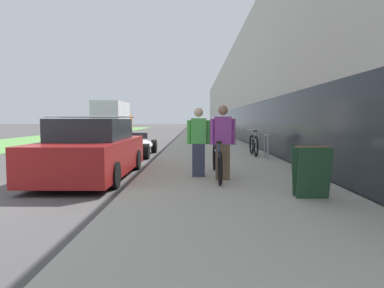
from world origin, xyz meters
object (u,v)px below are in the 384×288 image
at_px(bike_rack_hoop, 266,144).
at_px(parked_sedan_curbside, 93,151).
at_px(person_rider, 223,142).
at_px(tandem_bicycle, 217,161).
at_px(cruiser_bike_nearest, 254,145).
at_px(person_bystander, 199,142).
at_px(vintage_roadster_curbside, 131,146).
at_px(moving_truck, 113,120).
at_px(sandwich_board_sign, 311,172).

bearing_deg(bike_rack_hoop, parked_sedan_curbside, -151.01).
distance_m(person_rider, bike_rack_hoop, 4.38).
relative_size(person_rider, bike_rack_hoop, 1.98).
relative_size(tandem_bicycle, bike_rack_hoop, 3.37).
distance_m(person_rider, cruiser_bike_nearest, 5.46).
bearing_deg(person_rider, person_bystander, 142.51).
xyz_separation_m(tandem_bicycle, vintage_roadster_curbside, (-3.19, 6.19, -0.14)).
relative_size(bike_rack_hoop, vintage_roadster_curbside, 0.19).
relative_size(tandem_bicycle, moving_truck, 0.46).
bearing_deg(moving_truck, sandwich_board_sign, -68.46).
bearing_deg(cruiser_bike_nearest, moving_truck, 120.42).
bearing_deg(sandwich_board_sign, parked_sedan_curbside, 148.04).
height_order(person_bystander, parked_sedan_curbside, person_bystander).
xyz_separation_m(cruiser_bike_nearest, vintage_roadster_curbside, (-4.89, 1.35, -0.16)).
bearing_deg(bike_rack_hoop, moving_truck, 119.12).
xyz_separation_m(cruiser_bike_nearest, sandwich_board_sign, (-0.20, -6.99, 0.04)).
distance_m(person_bystander, cruiser_bike_nearest, 5.26).
height_order(sandwich_board_sign, moving_truck, moving_truck).
distance_m(bike_rack_hoop, parked_sedan_curbside, 5.84).
height_order(bike_rack_hoop, sandwich_board_sign, sandwich_board_sign).
distance_m(person_bystander, parked_sedan_curbside, 2.86).
distance_m(tandem_bicycle, cruiser_bike_nearest, 5.13).
xyz_separation_m(tandem_bicycle, cruiser_bike_nearest, (1.70, 4.84, 0.02)).
bearing_deg(person_bystander, vintage_roadster_curbside, 114.15).
distance_m(person_bystander, bike_rack_hoop, 4.28).
height_order(cruiser_bike_nearest, sandwich_board_sign, cruiser_bike_nearest).
bearing_deg(parked_sedan_curbside, person_bystander, -14.84).
bearing_deg(bike_rack_hoop, sandwich_board_sign, -94.19).
relative_size(tandem_bicycle, person_bystander, 1.75).
relative_size(person_bystander, moving_truck, 0.27).
bearing_deg(person_rider, vintage_roadster_curbside, 116.68).
bearing_deg(bike_rack_hoop, person_bystander, -123.51).
distance_m(person_bystander, vintage_roadster_curbside, 6.76).
bearing_deg(vintage_roadster_curbside, cruiser_bike_nearest, -15.47).
height_order(parked_sedan_curbside, vintage_roadster_curbside, parked_sedan_curbside).
bearing_deg(cruiser_bike_nearest, sandwich_board_sign, -91.62).
bearing_deg(parked_sedan_curbside, tandem_bicycle, -13.64).
relative_size(tandem_bicycle, sandwich_board_sign, 3.16).
bearing_deg(parked_sedan_curbside, person_rider, -19.16).
height_order(person_rider, moving_truck, moving_truck).
bearing_deg(tandem_bicycle, person_rider, -73.93).
xyz_separation_m(person_rider, sandwich_board_sign, (1.39, -1.78, -0.39)).
bearing_deg(bike_rack_hoop, cruiser_bike_nearest, 100.29).
distance_m(tandem_bicycle, bike_rack_hoop, 4.09).
xyz_separation_m(person_bystander, sandwich_board_sign, (1.93, -2.20, -0.37)).
bearing_deg(moving_truck, parked_sedan_curbside, -77.98).
xyz_separation_m(person_bystander, parked_sedan_curbside, (-2.75, 0.73, -0.27)).
height_order(person_rider, cruiser_bike_nearest, person_rider).
relative_size(parked_sedan_curbside, moving_truck, 0.78).
xyz_separation_m(cruiser_bike_nearest, parked_sedan_curbside, (-4.88, -4.06, 0.14)).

